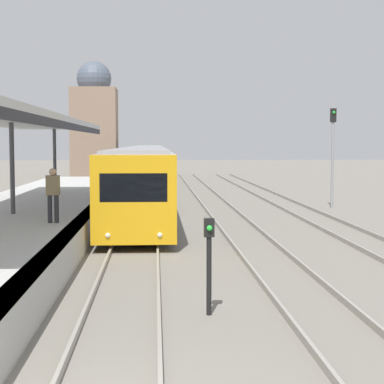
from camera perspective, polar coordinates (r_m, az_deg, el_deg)
name	(u,v)px	position (r m, az deg, el deg)	size (l,w,h in m)	color
platform_canopy	(12,120)	(22.75, -15.67, 6.15)	(4.00, 23.23, 3.32)	beige
person_on_platform	(53,192)	(19.90, -12.26, 0.00)	(0.40, 0.22, 1.66)	#2D2D33
train_near	(146,166)	(45.24, -4.10, 2.31)	(2.63, 51.91, 3.10)	gold
signal_post_near	(209,255)	(12.46, 1.53, -5.66)	(0.20, 0.21, 1.90)	black
signal_mast_far	(333,146)	(33.48, 12.40, 4.03)	(0.28, 0.29, 5.10)	gray
distant_domed_building	(95,123)	(62.69, -8.66, 6.08)	(4.30, 4.30, 11.14)	#89705B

